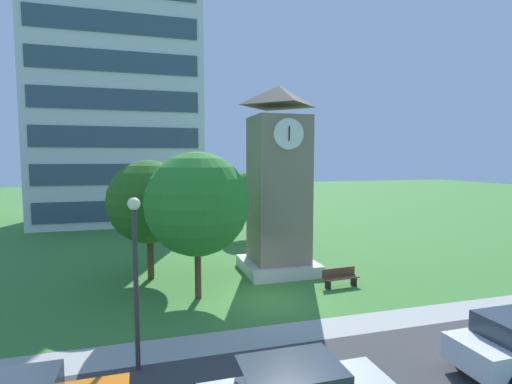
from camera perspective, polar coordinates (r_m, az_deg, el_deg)
ground_plane at (r=17.61m, az=1.62°, el=-15.54°), size 160.00×160.00×0.00m
kerb_strip at (r=14.77m, az=5.73°, el=-19.71°), size 120.00×1.60×0.01m
office_building at (r=41.67m, az=-19.24°, el=11.59°), size 15.09×10.91×22.40m
clock_tower at (r=21.02m, az=3.31°, el=0.25°), size 3.82×3.82×9.99m
park_bench at (r=19.63m, az=12.21°, el=-12.06°), size 1.83×0.61×0.88m
street_lamp at (r=11.83m, az=-17.20°, el=-9.76°), size 0.36×0.36×5.06m
tree_by_building at (r=20.43m, az=-15.31°, el=-1.39°), size 4.21×4.21×6.09m
tree_near_tower at (r=30.90m, az=-0.66°, el=0.18°), size 3.16×3.16×5.21m
tree_streetside at (r=17.06m, az=-8.60°, el=-1.74°), size 4.52×4.52×6.46m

